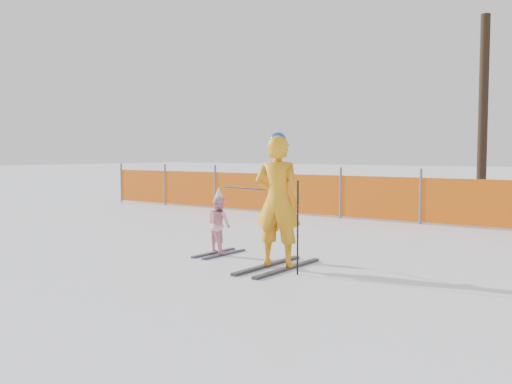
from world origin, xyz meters
TOP-DOWN VIEW (x-y plane):
  - ground at (0.00, 0.00)m, footprint 120.00×120.00m
  - adult at (0.80, -0.09)m, footprint 0.75×1.58m
  - child at (-0.54, 0.25)m, footprint 0.50×1.01m
  - ski_poles at (0.72, -0.12)m, footprint 1.69×0.54m
  - safety_fence at (-1.70, 5.82)m, footprint 15.35×0.06m

SIDE VIEW (x-z plane):
  - ground at x=0.00m, z-range 0.00..0.00m
  - child at x=-0.54m, z-range -0.05..1.02m
  - safety_fence at x=-1.70m, z-range -0.07..1.18m
  - ski_poles at x=0.72m, z-range 0.22..1.47m
  - adult at x=0.80m, z-range 0.00..1.89m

